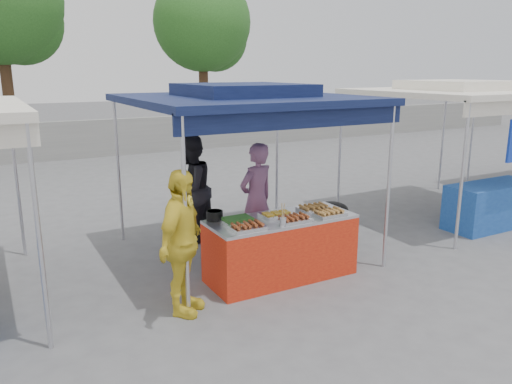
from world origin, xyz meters
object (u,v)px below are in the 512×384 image
cooking_pot (215,215)px  vendor_woman (256,200)px  customer_person (182,243)px  vendor_table (281,248)px  helper_man (191,189)px  wok_burner (332,223)px

cooking_pot → vendor_woman: vendor_woman is taller
cooking_pot → customer_person: customer_person is taller
vendor_table → customer_person: bearing=-167.9°
cooking_pot → helper_man: bearing=79.0°
wok_burner → vendor_table: bearing=179.2°
vendor_table → customer_person: 1.62m
helper_man → customer_person: helper_man is taller
wok_burner → vendor_woman: vendor_woman is taller
vendor_table → wok_burner: (1.15, 0.40, 0.06)m
vendor_table → vendor_woman: 1.06m
cooking_pot → helper_man: helper_man is taller
helper_man → customer_person: (-1.02, -2.31, -0.03)m
helper_man → customer_person: 2.52m
cooking_pot → vendor_woman: 1.16m
customer_person → helper_man: bearing=19.4°
vendor_table → vendor_woman: (0.15, 0.95, 0.44)m
vendor_woman → helper_man: size_ratio=0.98×
vendor_woman → wok_burner: bearing=135.8°
vendor_woman → vendor_table: bearing=66.0°
cooking_pot → customer_person: bearing=-137.2°
cooking_pot → customer_person: (-0.70, -0.65, -0.06)m
customer_person → vendor_woman: bearing=-9.4°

